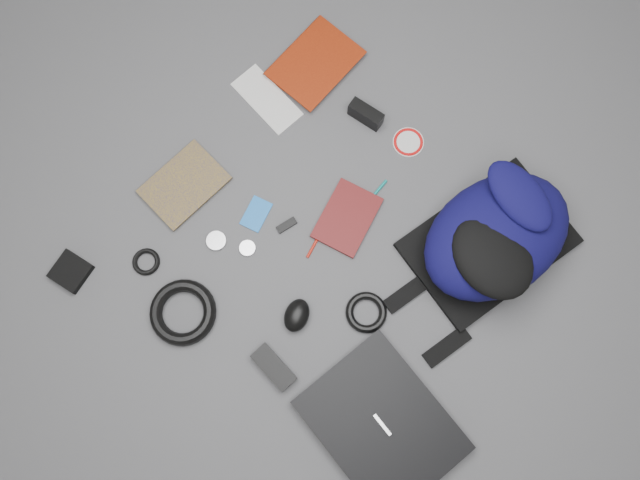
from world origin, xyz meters
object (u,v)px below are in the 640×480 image
Objects in this scene: backpack at (497,236)px; compact_camera at (366,114)px; textbook_red at (291,45)px; dvd_case at (347,218)px; laptop at (382,424)px; power_brick at (274,367)px; comic_book at (165,165)px; mouse at (297,315)px; pouch at (71,271)px.

backpack is 0.50m from compact_camera.
backpack is 1.87× the size of textbook_red.
dvd_case is at bearing -66.39° from compact_camera.
power_brick is (-0.31, -0.07, -0.00)m from laptop.
laptop is at bearing -53.74° from dvd_case.
compact_camera is at bearing 107.13° from dvd_case.
textbook_red reaches higher than dvd_case.
laptop is 3.04× the size of power_brick.
comic_book is at bearing 166.53° from power_brick.
compact_camera is (-0.49, 0.07, -0.07)m from backpack.
backpack is 0.68m from power_brick.
mouse is at bearing 179.51° from laptop.
textbook_red is 0.52m from comic_book.
laptop is 0.36m from mouse.
textbook_red is 0.55m from dvd_case.
pouch is (0.01, -0.39, 0.00)m from comic_book.
dvd_case is at bearing 83.08° from mouse.
dvd_case is 2.07× the size of mouse.
textbook_red is at bearing 111.45° from mouse.
backpack reaches higher than compact_camera.
comic_book reaches higher than dvd_case.
mouse reaches higher than power_brick.
laptop is at bearing -53.98° from compact_camera.
mouse is at bearing 28.72° from pouch.
backpack is 2.11× the size of comic_book.
textbook_red is at bearing -172.93° from backpack.
comic_book is at bearing -139.43° from backpack.
comic_book is 1.76× the size of power_brick.
dvd_case is 2.09× the size of pouch.
pouch is at bearing -157.56° from power_brick.
power_brick is at bearing 15.12° from pouch.
textbook_red is (-0.81, 0.11, -0.08)m from backpack.
power_brick is (0.26, -0.71, -0.01)m from compact_camera.
compact_camera reaches higher than textbook_red.
dvd_case is (-0.42, 0.37, -0.01)m from laptop.
dvd_case is at bearing 29.13° from comic_book.
mouse is (-0.35, 0.07, 0.00)m from laptop.
mouse is (0.53, -0.60, 0.01)m from textbook_red.
dvd_case is at bearing 149.81° from laptop.
comic_book is 1.17× the size of dvd_case.
mouse is at bearing -104.51° from backpack.
dvd_case is (0.46, -0.30, -0.01)m from textbook_red.
textbook_red is 2.47× the size of compact_camera.
compact_camera is (0.35, 0.48, 0.02)m from comic_book.
comic_book is 2.45× the size of pouch.
compact_camera is at bearing 117.41° from power_brick.
power_brick is (0.57, -0.74, 0.00)m from textbook_red.
textbook_red reaches higher than pouch.
pouch is (-0.55, -0.30, -0.01)m from mouse.
backpack is 4.60× the size of compact_camera.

